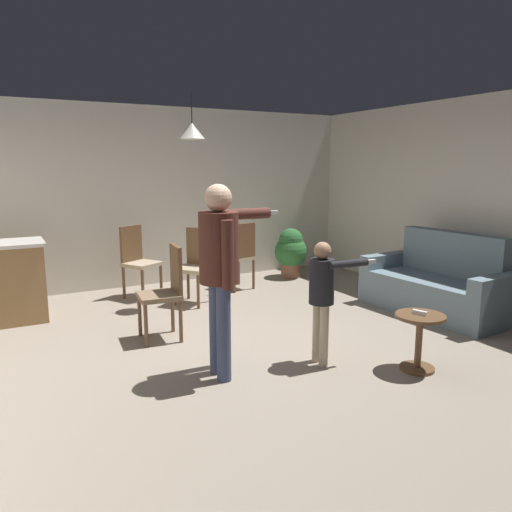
{
  "coord_description": "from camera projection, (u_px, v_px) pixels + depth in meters",
  "views": [
    {
      "loc": [
        -2.33,
        -4.17,
        1.82
      ],
      "look_at": [
        -0.22,
        -0.26,
        1.0
      ],
      "focal_mm": 34.36,
      "sensor_mm": 36.0,
      "label": 1
    }
  ],
  "objects": [
    {
      "name": "ground",
      "position": [
        263.0,
        346.0,
        5.03
      ],
      "size": [
        7.68,
        7.68,
        0.0
      ],
      "primitive_type": "plane",
      "color": "gray"
    },
    {
      "name": "wall_back",
      "position": [
        162.0,
        197.0,
        7.55
      ],
      "size": [
        6.4,
        0.1,
        2.7
      ],
      "primitive_type": "cube",
      "color": "silver",
      "rests_on": "ground"
    },
    {
      "name": "wall_right",
      "position": [
        480.0,
        203.0,
        6.28
      ],
      "size": [
        0.1,
        6.4,
        2.7
      ],
      "primitive_type": "cube",
      "color": "silver",
      "rests_on": "ground"
    },
    {
      "name": "couch_floral",
      "position": [
        438.0,
        286.0,
        6.13
      ],
      "size": [
        0.97,
        1.85,
        1.0
      ],
      "rotation": [
        0.0,
        0.0,
        1.64
      ],
      "color": "slate",
      "rests_on": "ground"
    },
    {
      "name": "side_table_by_couch",
      "position": [
        419.0,
        335.0,
        4.38
      ],
      "size": [
        0.44,
        0.44,
        0.52
      ],
      "color": "brown",
      "rests_on": "ground"
    },
    {
      "name": "person_adult",
      "position": [
        221.0,
        260.0,
        4.12
      ],
      "size": [
        0.84,
        0.49,
        1.68
      ],
      "rotation": [
        0.0,
        0.0,
        -1.62
      ],
      "color": "#384260",
      "rests_on": "ground"
    },
    {
      "name": "person_child",
      "position": [
        323.0,
        289.0,
        4.45
      ],
      "size": [
        0.59,
        0.36,
        1.15
      ],
      "rotation": [
        0.0,
        0.0,
        -1.65
      ],
      "color": "tan",
      "rests_on": "ground"
    },
    {
      "name": "dining_chair_by_counter",
      "position": [
        240.0,
        253.0,
        7.21
      ],
      "size": [
        0.5,
        0.5,
        1.0
      ],
      "rotation": [
        0.0,
        0.0,
        0.2
      ],
      "color": "brown",
      "rests_on": "ground"
    },
    {
      "name": "dining_chair_near_wall",
      "position": [
        166.0,
        289.0,
        5.15
      ],
      "size": [
        0.46,
        0.46,
        1.0
      ],
      "rotation": [
        0.0,
        0.0,
        1.48
      ],
      "color": "brown",
      "rests_on": "ground"
    },
    {
      "name": "dining_chair_centre_back",
      "position": [
        195.0,
        263.0,
        6.53
      ],
      "size": [
        0.59,
        0.59,
        1.0
      ],
      "rotation": [
        0.0,
        0.0,
        2.25
      ],
      "color": "brown",
      "rests_on": "ground"
    },
    {
      "name": "dining_chair_spare",
      "position": [
        138.0,
        259.0,
        6.81
      ],
      "size": [
        0.57,
        0.57,
        1.0
      ],
      "rotation": [
        0.0,
        0.0,
        3.66
      ],
      "color": "brown",
      "rests_on": "ground"
    },
    {
      "name": "potted_plant_corner",
      "position": [
        291.0,
        250.0,
        8.05
      ],
      "size": [
        0.53,
        0.53,
        0.81
      ],
      "color": "brown",
      "rests_on": "ground"
    },
    {
      "name": "spare_remote_on_table",
      "position": [
        420.0,
        313.0,
        4.34
      ],
      "size": [
        0.08,
        0.13,
        0.04
      ],
      "primitive_type": "cube",
      "rotation": [
        0.0,
        0.0,
        0.33
      ],
      "color": "white",
      "rests_on": "side_table_by_couch"
    },
    {
      "name": "ceiling_light_pendant",
      "position": [
        192.0,
        131.0,
        6.12
      ],
      "size": [
        0.32,
        0.32,
        0.55
      ],
      "color": "silver"
    }
  ]
}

